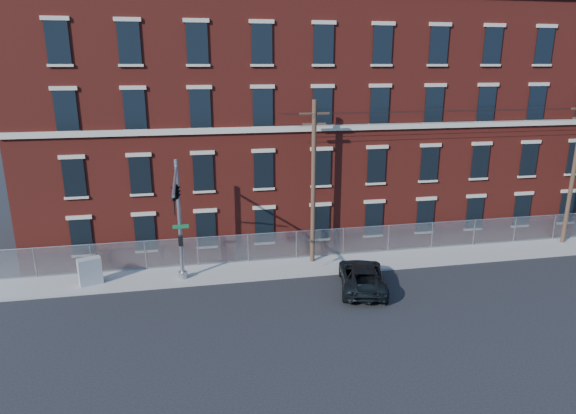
% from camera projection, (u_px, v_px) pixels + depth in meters
% --- Properties ---
extents(ground, '(140.00, 140.00, 0.00)m').
position_uv_depth(ground, '(301.00, 306.00, 25.83)').
color(ground, black).
rests_on(ground, ground).
extents(sidewalk, '(65.00, 3.00, 0.12)m').
position_uv_depth(sidewalk, '(462.00, 254.00, 32.75)').
color(sidewalk, gray).
rests_on(sidewalk, ground).
extents(mill_building, '(55.30, 14.32, 16.30)m').
position_uv_depth(mill_building, '(412.00, 116.00, 38.93)').
color(mill_building, maroon).
rests_on(mill_building, ground).
extents(chain_link_fence, '(59.06, 0.06, 1.85)m').
position_uv_depth(chain_link_fence, '(453.00, 233.00, 33.70)').
color(chain_link_fence, '#A5A8AD').
rests_on(chain_link_fence, ground).
extents(traffic_signal_mast, '(0.90, 6.75, 7.00)m').
position_uv_depth(traffic_signal_mast, '(177.00, 201.00, 25.28)').
color(traffic_signal_mast, '#9EA0A5').
rests_on(traffic_signal_mast, ground).
extents(utility_pole_near, '(1.80, 0.28, 10.00)m').
position_uv_depth(utility_pole_near, '(313.00, 180.00, 30.00)').
color(utility_pole_near, '#4C3426').
rests_on(utility_pole_near, ground).
extents(utility_pole_mid, '(1.80, 0.28, 10.00)m').
position_uv_depth(utility_pole_mid, '(574.00, 169.00, 33.34)').
color(utility_pole_mid, '#4C3426').
rests_on(utility_pole_mid, ground).
extents(pickup_truck, '(3.54, 5.59, 1.44)m').
position_uv_depth(pickup_truck, '(362.00, 276.00, 27.73)').
color(pickup_truck, black).
rests_on(pickup_truck, ground).
extents(utility_cabinet, '(1.36, 0.99, 1.54)m').
position_uv_depth(utility_cabinet, '(90.00, 271.00, 27.96)').
color(utility_cabinet, gray).
rests_on(utility_cabinet, sidewalk).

